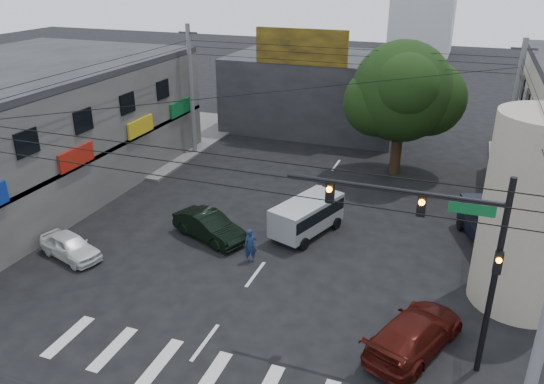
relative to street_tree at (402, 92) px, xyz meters
The scene contains 16 objects.
ground 18.30m from the street_tree, 103.24° to the right, with size 160.00×160.00×0.00m, color black.
sidewalk_far_left 22.67m from the street_tree, behind, with size 16.00×16.00×0.15m, color #514F4C.
building_left 24.68m from the street_tree, 153.43° to the right, with size 14.00×24.00×7.00m, color #4A4644.
corner_column 14.84m from the street_tree, 61.70° to the right, with size 4.00×4.00×8.00m, color gray.
building_far 12.29m from the street_tree, 131.63° to the left, with size 14.00×10.00×6.00m, color #232326.
billboard 9.17m from the street_tree, 152.86° to the left, with size 7.00×0.30×2.60m, color olive.
street_tree is the anchor object (origin of this frame).
traffic_gantry 18.42m from the street_tree, 78.01° to the right, with size 7.10×0.35×7.20m.
utility_pole_far_left 14.56m from the street_tree, behind, with size 0.32×0.32×9.20m, color #59595B.
utility_pole_far_right 6.63m from the street_tree, ahead, with size 0.32×0.32×9.20m, color #59595B.
dark_sedan 15.45m from the street_tree, 120.65° to the right, with size 4.45×2.94×1.39m, color black.
white_compact 21.58m from the street_tree, 127.66° to the right, with size 3.76×2.36×1.19m, color white.
maroon_sedan 18.57m from the street_tree, 79.44° to the right, with size 3.68×5.26×1.41m, color #3C0D08.
silver_minivan 11.76m from the street_tree, 105.99° to the right, with size 3.08×4.61×1.83m, color #ACAFB4, non-canonical shape.
navy_van 11.17m from the street_tree, 55.28° to the right, with size 3.08×4.82×1.80m, color black, non-canonical shape.
traffic_officer 15.46m from the street_tree, 108.33° to the right, with size 0.72×0.64×1.65m, color #132344.
Camera 1 is at (7.85, -16.98, 12.99)m, focal length 35.00 mm.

